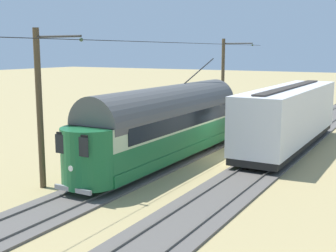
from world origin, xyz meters
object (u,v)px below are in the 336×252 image
Objects in this scene: boxcar_adjacent at (289,115)px; catenary_pole_foreground at (224,80)px; spare_tie_stack at (163,138)px; catenary_pole_mid_near at (41,106)px; vintage_streetcar at (168,122)px.

catenary_pole_foreground is at bearing -43.89° from boxcar_adjacent.
spare_tie_stack is at bearing 87.53° from catenary_pole_foreground.
boxcar_adjacent reaches higher than spare_tie_stack.
catenary_pole_foreground is 3.01× the size of spare_tie_stack.
boxcar_adjacent is 15.86m from catenary_pole_mid_near.
vintage_streetcar reaches higher than boxcar_adjacent.
spare_tie_stack is (2.89, -4.49, -1.98)m from vintage_streetcar.
vintage_streetcar is at bearing -109.15° from catenary_pole_mid_near.
spare_tie_stack is (0.41, 9.52, -3.50)m from catenary_pole_foreground.
boxcar_adjacent is 10.65m from catenary_pole_foreground.
boxcar_adjacent is 1.98× the size of catenary_pole_mid_near.
vintage_streetcar is 5.69m from spare_tie_stack.
spare_tie_stack is at bearing -87.97° from catenary_pole_mid_near.
boxcar_adjacent is at bearing -127.32° from vintage_streetcar.
vintage_streetcar is 6.72× the size of spare_tie_stack.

